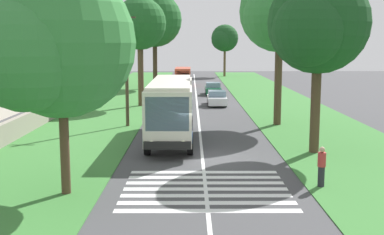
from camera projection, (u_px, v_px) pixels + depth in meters
name	position (u px, v px, depth m)	size (l,w,h in m)	color
ground	(202.00, 158.00, 26.20)	(160.00, 160.00, 0.00)	#424244
grass_verge_left	(99.00, 116.00, 41.00)	(120.00, 8.00, 0.04)	#387533
grass_verge_right	(297.00, 116.00, 41.05)	(120.00, 8.00, 0.04)	#387533
centre_line	(198.00, 116.00, 41.03)	(110.00, 0.16, 0.01)	silver
coach_bus	(171.00, 106.00, 30.39)	(11.16, 2.62, 3.73)	silver
zebra_crossing	(206.00, 189.00, 20.56)	(5.85, 6.80, 0.01)	silver
trailing_car_0	(217.00, 98.00, 47.90)	(4.30, 1.78, 1.43)	silver
trailing_car_1	(213.00, 89.00, 57.72)	(4.30, 1.78, 1.43)	#145933
trailing_minibus_0	(183.00, 75.00, 68.96)	(6.00, 2.14, 2.53)	#CC4C33
roadside_tree_left_0	(153.00, 21.00, 65.14)	(8.60, 7.20, 12.49)	#3D2D1E
roadside_tree_left_1	(55.00, 47.00, 18.88)	(6.84, 5.80, 8.84)	#4C3826
roadside_tree_left_2	(139.00, 25.00, 46.39)	(5.66, 4.89, 10.16)	#4C3826
roadside_tree_right_0	(277.00, 14.00, 35.49)	(7.19, 5.79, 11.04)	#4C3826
roadside_tree_right_1	(224.00, 39.00, 87.49)	(5.72, 4.78, 9.11)	brown
roadside_tree_right_2	(315.00, 26.00, 26.28)	(6.50, 5.41, 9.70)	#4C3826
utility_pole	(127.00, 66.00, 35.26)	(0.24, 1.40, 8.30)	#473828
roadside_wall	(72.00, 101.00, 45.84)	(70.00, 0.40, 1.28)	gray
pedestrian	(322.00, 166.00, 20.68)	(0.34, 0.34, 1.69)	#26262D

